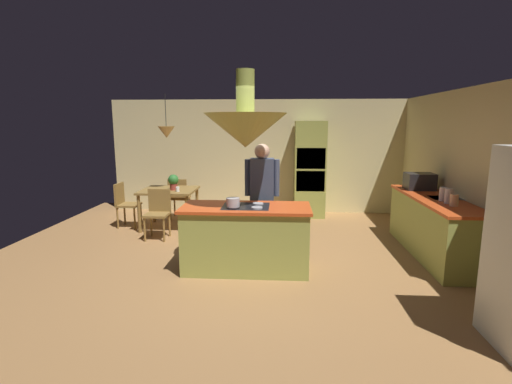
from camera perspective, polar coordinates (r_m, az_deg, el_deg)
ground at (r=5.66m, az=-1.30°, el=-10.74°), size 8.16×8.16×0.00m
wall_back at (r=8.76m, az=0.66°, el=5.34°), size 6.80×0.10×2.55m
wall_right at (r=6.35m, az=29.69°, el=2.11°), size 0.10×7.20×2.55m
kitchen_island at (r=5.32m, az=-1.51°, el=-6.89°), size 1.77×0.79×0.93m
counter_run_right at (r=6.51m, az=25.07°, el=-4.62°), size 0.73×2.46×0.91m
oven_tower at (r=8.39m, az=8.04°, el=3.39°), size 0.66×0.62×2.07m
dining_table at (r=7.61m, az=-12.89°, el=-0.34°), size 1.03×0.95×0.76m
person_at_island at (r=5.82m, az=0.91°, el=0.05°), size 0.53×0.23×1.72m
range_hood at (r=5.08m, az=-1.59°, el=9.52°), size 1.10×1.10×1.00m
pendant_light_over_table at (r=7.48m, az=-13.27°, el=8.73°), size 0.32×0.32×0.82m
chair_facing_island at (r=6.99m, az=-14.46°, el=-2.66°), size 0.40×0.40×0.87m
chair_by_back_wall at (r=8.29m, az=-11.49°, el=-0.52°), size 0.40×0.40×0.87m
chair_at_corner at (r=7.94m, az=-19.06°, el=-1.37°), size 0.40×0.40×0.87m
potted_plant_on_table at (r=7.47m, az=-12.27°, el=1.58°), size 0.20×0.20×0.30m
cup_on_table at (r=7.29m, az=-11.67°, el=0.41°), size 0.07×0.07×0.09m
canister_flour at (r=5.86m, az=27.54°, el=-1.09°), size 0.11×0.11×0.17m
canister_sugar at (r=6.01m, az=26.88°, el=-0.54°), size 0.11×0.11×0.21m
canister_tea at (r=6.18m, az=26.24°, el=-0.28°), size 0.11×0.11×0.20m
microwave_on_counter at (r=7.07m, az=23.30°, el=1.48°), size 0.46×0.36×0.28m
cooking_pot_on_cooktop at (r=5.08m, az=-3.47°, el=-1.55°), size 0.18×0.18×0.12m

